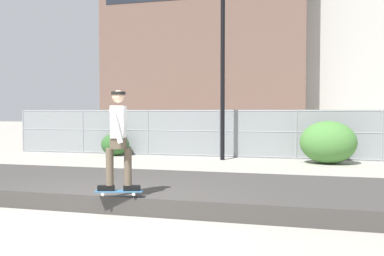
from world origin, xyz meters
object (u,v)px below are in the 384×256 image
at_px(skateboard, 119,191).
at_px(street_lamp, 223,37).
at_px(shrub_center, 328,142).
at_px(skater, 119,134).
at_px(parked_car_near, 150,132).
at_px(parked_car_mid, 266,134).
at_px(shrub_left, 115,145).

height_order(skateboard, street_lamp, street_lamp).
bearing_deg(shrub_center, street_lamp, 176.78).
bearing_deg(skater, shrub_center, 65.56).
bearing_deg(parked_car_near, parked_car_mid, -4.15).
xyz_separation_m(parked_car_near, shrub_center, (7.80, -3.60, -0.11)).
relative_size(street_lamp, parked_car_mid, 1.63).
relative_size(skateboard, parked_car_mid, 0.18).
bearing_deg(skateboard, shrub_left, 115.48).
xyz_separation_m(parked_car_near, shrub_left, (-0.39, -2.98, -0.39)).
xyz_separation_m(parked_car_near, parked_car_mid, (5.44, -0.40, 0.00)).
bearing_deg(shrub_left, shrub_center, -4.32).
relative_size(skateboard, parked_car_near, 0.19).
height_order(skateboard, parked_car_mid, parked_car_mid).
bearing_deg(skater, parked_car_near, 108.10).
height_order(skateboard, shrub_center, shrub_center).
distance_m(street_lamp, shrub_left, 6.07).
xyz_separation_m(parked_car_mid, shrub_center, (2.36, -3.20, -0.11)).
relative_size(skateboard, shrub_center, 0.44).
xyz_separation_m(skateboard, street_lamp, (0.16, 8.69, 4.10)).
bearing_deg(skateboard, shrub_center, 65.56).
relative_size(street_lamp, parked_car_near, 1.66).
height_order(shrub_left, shrub_center, shrub_center).
distance_m(parked_car_mid, shrub_left, 6.39).
bearing_deg(skateboard, parked_car_near, 108.10).
relative_size(skater, shrub_left, 1.47).
distance_m(skater, shrub_center, 9.34).
relative_size(skateboard, skater, 0.48).
bearing_deg(parked_car_mid, parked_car_near, 175.85).
bearing_deg(shrub_left, parked_car_near, 82.56).
height_order(parked_car_near, shrub_center, parked_car_near).
bearing_deg(skateboard, street_lamp, 88.98).
distance_m(skateboard, parked_car_mid, 11.79).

